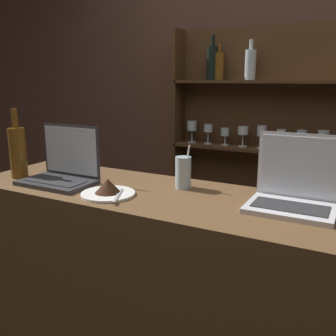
{
  "coord_description": "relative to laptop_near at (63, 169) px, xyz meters",
  "views": [
    {
      "loc": [
        0.54,
        -0.99,
        1.41
      ],
      "look_at": [
        -0.14,
        0.29,
        1.07
      ],
      "focal_mm": 40.0,
      "sensor_mm": 36.0,
      "label": 1
    }
  ],
  "objects": [
    {
      "name": "bar_counter",
      "position": [
        0.62,
        0.06,
        -0.54
      ],
      "size": [
        2.04,
        0.52,
        0.97
      ],
      "color": "brown",
      "rests_on": "ground_plane"
    },
    {
      "name": "back_wall",
      "position": [
        0.62,
        1.35,
        0.33
      ],
      "size": [
        7.0,
        0.06,
        2.7
      ],
      "color": "#4C3328",
      "rests_on": "ground_plane"
    },
    {
      "name": "back_shelf",
      "position": [
        0.55,
        1.27,
        -0.11
      ],
      "size": [
        1.24,
        0.18,
        1.74
      ],
      "color": "#472D19",
      "rests_on": "ground_plane"
    },
    {
      "name": "laptop_near",
      "position": [
        0.0,
        0.0,
        0.0
      ],
      "size": [
        0.32,
        0.2,
        0.25
      ],
      "color": "#333338",
      "rests_on": "bar_counter"
    },
    {
      "name": "laptop_far",
      "position": [
        0.96,
        0.13,
        0.0
      ],
      "size": [
        0.29,
        0.22,
        0.26
      ],
      "color": "silver",
      "rests_on": "bar_counter"
    },
    {
      "name": "cake_plate",
      "position": [
        0.29,
        -0.06,
        -0.04
      ],
      "size": [
        0.21,
        0.21,
        0.07
      ],
      "color": "white",
      "rests_on": "bar_counter"
    },
    {
      "name": "water_glass",
      "position": [
        0.51,
        0.17,
        0.01
      ],
      "size": [
        0.07,
        0.07,
        0.18
      ],
      "color": "silver",
      "rests_on": "bar_counter"
    },
    {
      "name": "wine_bottle_amber",
      "position": [
        -0.24,
        -0.03,
        0.06
      ],
      "size": [
        0.07,
        0.07,
        0.32
      ],
      "color": "brown",
      "rests_on": "bar_counter"
    }
  ]
}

